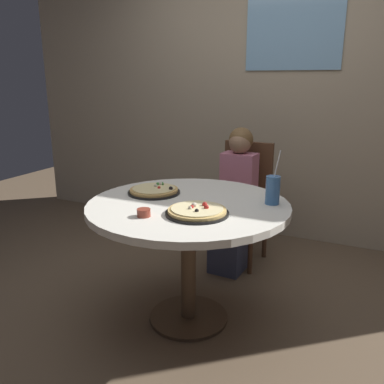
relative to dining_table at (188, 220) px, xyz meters
name	(u,v)px	position (x,y,z in m)	size (l,w,h in m)	color
ground_plane	(189,318)	(0.00, 0.00, -0.65)	(8.00, 8.00, 0.00)	brown
wall_with_window	(271,76)	(0.00, 1.68, 0.81)	(5.20, 0.14, 2.90)	tan
dining_table	(188,220)	(0.00, 0.00, 0.00)	(1.15, 1.15, 0.75)	silver
chair_wooden	(243,195)	(0.00, 1.00, -0.12)	(0.42, 0.42, 0.95)	brown
diner_child	(234,207)	(0.00, 0.82, -0.16)	(0.27, 0.42, 1.08)	#3F4766
pizza_veggie	(197,211)	(0.13, -0.16, 0.12)	(0.33, 0.33, 0.05)	black
pizza_cheese	(154,191)	(-0.28, 0.09, 0.12)	(0.32, 0.32, 0.05)	black
soda_cup	(273,190)	(0.44, 0.18, 0.19)	(0.08, 0.08, 0.31)	#3F72B2
sauce_bowl	(144,213)	(-0.10, -0.31, 0.12)	(0.07, 0.07, 0.04)	brown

